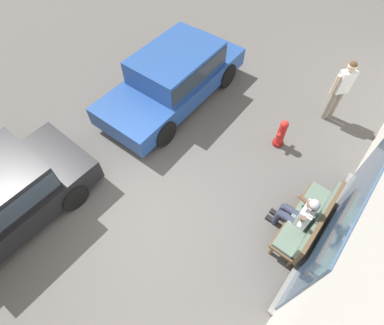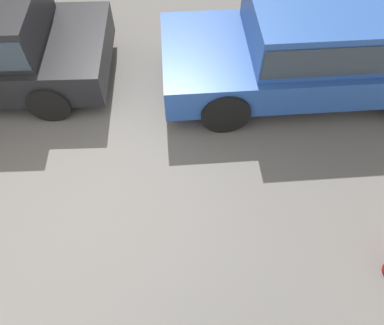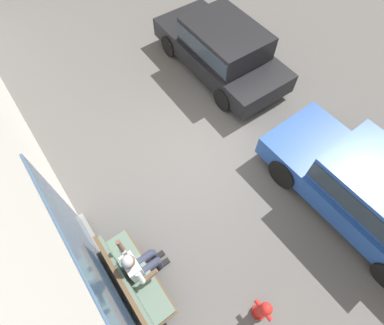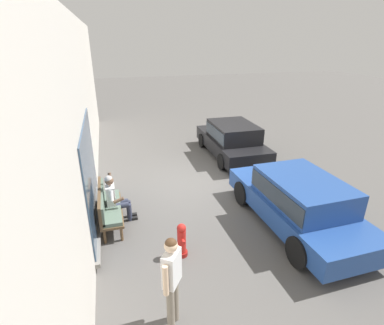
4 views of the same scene
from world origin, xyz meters
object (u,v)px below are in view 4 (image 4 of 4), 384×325
(pedestrian_standing, at_px, (172,276))
(fire_hydrant, at_px, (182,240))
(parked_car_mid, at_px, (232,138))
(parked_car_near, at_px, (299,200))
(bench, at_px, (107,205))
(person_on_phone, at_px, (115,197))

(pedestrian_standing, relative_size, fire_hydrant, 2.14)
(parked_car_mid, bearing_deg, parked_car_near, 176.15)
(bench, xyz_separation_m, person_on_phone, (0.10, -0.22, 0.13))
(bench, relative_size, fire_hydrant, 2.18)
(parked_car_mid, xyz_separation_m, pedestrian_standing, (-6.99, 3.97, 0.27))
(person_on_phone, relative_size, fire_hydrant, 1.62)
(parked_car_mid, height_order, fire_hydrant, parked_car_mid)
(bench, bearing_deg, parked_car_near, -106.95)
(bench, distance_m, parked_car_near, 4.83)
(parked_car_near, bearing_deg, person_on_phone, 71.01)
(parked_car_mid, bearing_deg, pedestrian_standing, 150.39)
(pedestrian_standing, bearing_deg, fire_hydrant, -18.71)
(parked_car_mid, relative_size, fire_hydrant, 5.11)
(pedestrian_standing, distance_m, fire_hydrant, 1.84)
(parked_car_mid, xyz_separation_m, fire_hydrant, (-5.35, 3.42, -0.36))
(parked_car_near, bearing_deg, fire_hydrant, 95.51)
(parked_car_mid, distance_m, fire_hydrant, 6.36)
(bench, height_order, person_on_phone, person_on_phone)
(bench, distance_m, pedestrian_standing, 3.51)
(person_on_phone, distance_m, parked_car_mid, 5.91)
(parked_car_near, distance_m, fire_hydrant, 3.11)
(bench, distance_m, person_on_phone, 0.28)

